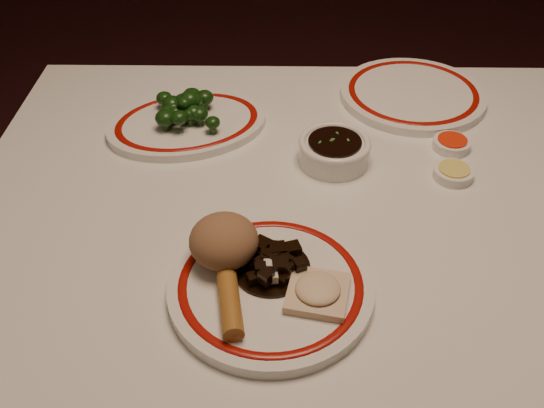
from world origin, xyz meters
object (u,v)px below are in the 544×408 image
Objects in this scene: rice_mound at (224,241)px; spring_roll at (230,304)px; fried_wonton at (318,291)px; broccoli_pile at (185,108)px; soy_bowl at (334,152)px; broccoli_plate at (188,124)px; stirfry_heap at (274,264)px; main_plate at (271,287)px; dining_table at (345,247)px.

spring_roll is at bearing -81.62° from rice_mound.
rice_mound reaches higher than fried_wonton.
soy_bowl is at bearing -21.88° from broccoli_pile.
fried_wonton is at bearing -62.54° from broccoli_pile.
fried_wonton is 0.26× the size of broccoli_plate.
broccoli_pile is (-0.16, 0.37, 0.01)m from stirfry_heap.
main_plate is at bearing 159.58° from fried_wonton.
fried_wonton is at bearing -106.22° from dining_table.
fried_wonton is at bearing -20.42° from main_plate.
spring_roll is 0.78× the size of broccoli_pile.
main_plate is at bearing -68.30° from broccoli_plate.
main_plate is at bearing -99.40° from stirfry_heap.
spring_roll is 0.45m from broccoli_plate.
fried_wonton is (0.12, -0.06, -0.02)m from rice_mound.
spring_roll is at bearing -135.66° from main_plate.
soy_bowl is (0.10, 0.27, -0.01)m from stirfry_heap.
rice_mound is 0.89× the size of stirfry_heap.
broccoli_plate is at bearing 158.71° from soy_bowl.
dining_table is 13.51× the size of fried_wonton.
soy_bowl is (0.04, 0.31, -0.01)m from fried_wonton.
rice_mound reaches higher than soy_bowl.
dining_table is at bearing 44.64° from spring_roll.
rice_mound is at bearing -74.86° from broccoli_pile.
stirfry_heap is at bearing -126.05° from dining_table.
rice_mound is at bearing -123.17° from soy_bowl.
stirfry_heap reaches higher than broccoli_plate.
soy_bowl is at bearing 70.98° from main_plate.
broccoli_plate is (-0.27, 0.21, 0.10)m from dining_table.
stirfry_heap is at bearing 80.60° from main_plate.
broccoli_plate is at bearing 142.38° from dining_table.
main_plate is 2.38× the size of broccoli_pile.
soy_bowl is at bearing 56.83° from rice_mound.
broccoli_pile is (-0.11, 0.44, 0.01)m from spring_roll.
broccoli_plate is (-0.21, 0.41, -0.02)m from fried_wonton.
spring_roll is at bearing -166.68° from fried_wonton.
rice_mound is 1.03× the size of fried_wonton.
rice_mound is at bearing 145.47° from main_plate.
dining_table is 9.73× the size of broccoli_pile.
stirfry_heap is 0.84× the size of broccoli_pile.
spring_roll is 0.09m from stirfry_heap.
broccoli_plate is at bearing 105.04° from rice_mound.
stirfry_heap is at bearing -66.56° from broccoli_plate.
broccoli_pile is at bearing 158.12° from soy_bowl.
dining_table is 4.08× the size of main_plate.
main_plate is 0.07m from spring_roll.
broccoli_pile reaches higher than broccoli_plate.
spring_roll reaches higher than dining_table.
main_plate is 0.31m from soy_bowl.
fried_wonton reaches higher than dining_table.
broccoli_plate reaches higher than dining_table.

